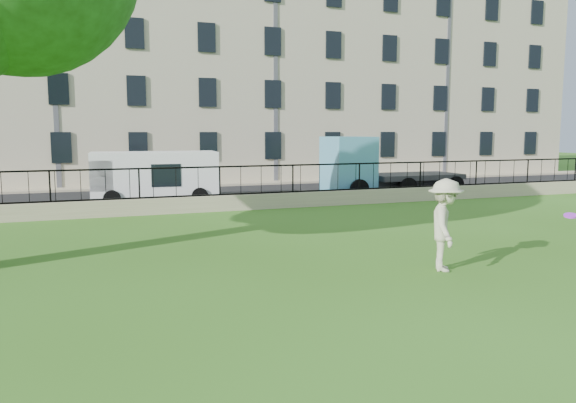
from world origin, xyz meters
name	(u,v)px	position (x,y,z in m)	size (l,w,h in m)	color
ground	(374,296)	(0.00, 0.00, 0.00)	(120.00, 120.00, 0.00)	#325E16
retaining_wall	(220,203)	(0.00, 12.00, 0.30)	(50.00, 0.40, 0.60)	tan
iron_railing	(220,181)	(0.00, 12.00, 1.15)	(50.00, 0.05, 1.13)	black
street	(196,197)	(0.00, 16.70, 0.01)	(60.00, 9.00, 0.01)	black
sidewalk	(177,186)	(0.00, 21.90, 0.06)	(60.00, 1.40, 0.12)	tan
building_row	(159,69)	(0.00, 27.57, 6.92)	(56.40, 10.40, 13.80)	#BAB394
man	(445,225)	(2.40, 1.19, 1.02)	(1.31, 0.75, 2.03)	beige
frisbee	(571,216)	(4.50, -0.19, 1.31)	(0.27, 0.27, 0.03)	#B52AEE
white_van	(155,177)	(-2.00, 15.40, 1.09)	(5.19, 2.02, 2.18)	white
blue_truck	(392,166)	(9.15, 14.64, 1.40)	(6.66, 2.36, 2.79)	#519CBE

